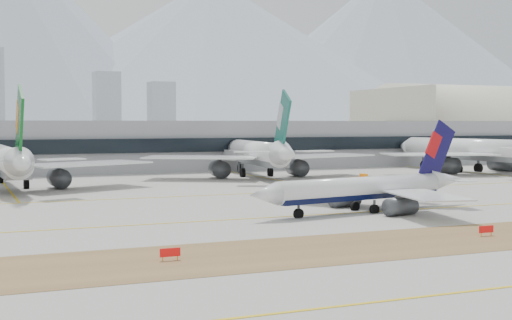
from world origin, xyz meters
name	(u,v)px	position (x,y,z in m)	size (l,w,h in m)	color
ground	(279,213)	(0.00, 0.00, 0.00)	(3000.00, 3000.00, 0.00)	#9C9992
taxiing_airliner	(368,189)	(13.86, -4.52, 3.64)	(44.72, 38.42, 15.10)	white
widebody_eva	(8,163)	(-37.16, 57.89, 5.80)	(61.25, 59.83, 21.83)	white
widebody_cathay	(258,154)	(26.39, 70.61, 5.99)	(62.65, 61.79, 22.52)	white
widebody_china_air	(471,151)	(90.24, 62.24, 6.18)	(65.02, 63.88, 23.27)	white
terminal	(123,145)	(0.00, 114.84, 7.50)	(280.00, 43.10, 15.00)	gray
hangar	(478,157)	(154.56, 135.00, 0.14)	(91.00, 60.00, 60.00)	beige
hold_sign_left	(170,253)	(-27.22, -32.00, 0.88)	(2.20, 0.15, 1.35)	red
hold_sign_right	(486,229)	(14.25, -32.00, 0.88)	(2.20, 0.15, 1.35)	red
gse_c	(360,180)	(38.58, 38.79, 1.05)	(3.55, 2.00, 2.60)	orange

